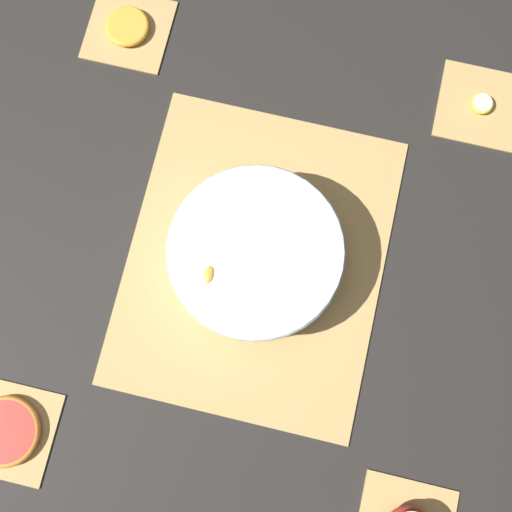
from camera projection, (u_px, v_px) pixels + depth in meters
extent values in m
plane|color=black|center=(256.00, 260.00, 0.89)|extent=(6.00, 6.00, 0.00)
cube|color=tan|center=(256.00, 260.00, 0.89)|extent=(0.46, 0.37, 0.01)
cube|color=brown|center=(283.00, 148.00, 0.92)|extent=(0.01, 0.37, 0.00)
cube|color=brown|center=(275.00, 179.00, 0.91)|extent=(0.01, 0.37, 0.00)
cube|color=brown|center=(268.00, 211.00, 0.90)|extent=(0.01, 0.37, 0.00)
cube|color=brown|center=(260.00, 243.00, 0.89)|extent=(0.01, 0.37, 0.00)
cube|color=brown|center=(252.00, 276.00, 0.88)|extent=(0.01, 0.37, 0.00)
cube|color=brown|center=(244.00, 310.00, 0.87)|extent=(0.01, 0.37, 0.00)
cube|color=brown|center=(236.00, 345.00, 0.86)|extent=(0.01, 0.37, 0.00)
cube|color=brown|center=(227.00, 380.00, 0.85)|extent=(0.01, 0.37, 0.00)
cube|color=tan|center=(128.00, 29.00, 0.96)|extent=(0.13, 0.13, 0.01)
cube|color=brown|center=(135.00, 7.00, 0.96)|extent=(0.00, 0.13, 0.00)
cube|color=brown|center=(130.00, 21.00, 0.96)|extent=(0.00, 0.13, 0.00)
cube|color=brown|center=(126.00, 36.00, 0.95)|extent=(0.00, 0.13, 0.00)
cube|color=brown|center=(122.00, 51.00, 0.95)|extent=(0.00, 0.13, 0.00)
cube|color=tan|center=(8.00, 431.00, 0.84)|extent=(0.13, 0.13, 0.01)
cube|color=brown|center=(15.00, 408.00, 0.85)|extent=(0.00, 0.13, 0.00)
cube|color=brown|center=(8.00, 431.00, 0.84)|extent=(0.00, 0.13, 0.00)
cube|color=brown|center=(1.00, 454.00, 0.83)|extent=(0.00, 0.13, 0.00)
cube|color=tan|center=(480.00, 106.00, 0.93)|extent=(0.13, 0.13, 0.01)
cube|color=brown|center=(485.00, 82.00, 0.94)|extent=(0.00, 0.13, 0.00)
cube|color=brown|center=(482.00, 97.00, 0.93)|extent=(0.00, 0.13, 0.00)
cube|color=brown|center=(479.00, 113.00, 0.93)|extent=(0.00, 0.13, 0.00)
cube|color=brown|center=(477.00, 128.00, 0.92)|extent=(0.00, 0.13, 0.00)
cylinder|color=silver|center=(256.00, 255.00, 0.85)|extent=(0.24, 0.24, 0.07)
torus|color=silver|center=(256.00, 251.00, 0.82)|extent=(0.25, 0.25, 0.01)
cylinder|color=beige|center=(278.00, 226.00, 0.87)|extent=(0.03, 0.03, 0.01)
cylinder|color=beige|center=(251.00, 216.00, 0.86)|extent=(0.03, 0.03, 0.01)
cylinder|color=beige|center=(240.00, 211.00, 0.84)|extent=(0.03, 0.03, 0.01)
cylinder|color=beige|center=(217.00, 254.00, 0.83)|extent=(0.03, 0.03, 0.01)
cylinder|color=beige|center=(238.00, 267.00, 0.84)|extent=(0.03, 0.03, 0.01)
cylinder|color=beige|center=(257.00, 192.00, 0.88)|extent=(0.03, 0.03, 0.01)
cylinder|color=beige|center=(292.00, 209.00, 0.88)|extent=(0.03, 0.03, 0.01)
cylinder|color=beige|center=(319.00, 269.00, 0.86)|extent=(0.03, 0.03, 0.01)
cylinder|color=beige|center=(290.00, 253.00, 0.87)|extent=(0.03, 0.03, 0.01)
cylinder|color=beige|center=(237.00, 231.00, 0.84)|extent=(0.03, 0.03, 0.01)
cylinder|color=beige|center=(318.00, 228.00, 0.83)|extent=(0.03, 0.03, 0.01)
cylinder|color=beige|center=(272.00, 200.00, 0.83)|extent=(0.03, 0.03, 0.01)
cube|color=beige|center=(300.00, 272.00, 0.83)|extent=(0.02, 0.02, 0.02)
cube|color=beige|center=(190.00, 259.00, 0.85)|extent=(0.02, 0.02, 0.02)
cube|color=beige|center=(269.00, 270.00, 0.86)|extent=(0.03, 0.03, 0.03)
cube|color=beige|center=(225.00, 206.00, 0.88)|extent=(0.03, 0.03, 0.03)
cube|color=beige|center=(244.00, 291.00, 0.83)|extent=(0.03, 0.03, 0.03)
cube|color=beige|center=(253.00, 253.00, 0.87)|extent=(0.02, 0.02, 0.02)
cube|color=beige|center=(256.00, 272.00, 0.83)|extent=(0.02, 0.02, 0.02)
ellipsoid|color=#F9A338|center=(206.00, 296.00, 0.82)|extent=(0.03, 0.02, 0.02)
ellipsoid|color=red|center=(205.00, 274.00, 0.84)|extent=(0.03, 0.01, 0.01)
ellipsoid|color=#F9A338|center=(209.00, 275.00, 0.81)|extent=(0.03, 0.02, 0.01)
ellipsoid|color=red|center=(229.00, 287.00, 0.86)|extent=(0.03, 0.02, 0.01)
ellipsoid|color=#F9A338|center=(309.00, 292.00, 0.86)|extent=(0.03, 0.02, 0.01)
ellipsoid|color=#F9A338|center=(204.00, 240.00, 0.85)|extent=(0.03, 0.01, 0.01)
ellipsoid|color=red|center=(268.00, 236.00, 0.83)|extent=(0.03, 0.02, 0.01)
cylinder|color=#F9A338|center=(127.00, 26.00, 0.95)|extent=(0.06, 0.06, 0.01)
torus|color=#F4A82D|center=(127.00, 26.00, 0.95)|extent=(0.07, 0.07, 0.01)
cylinder|color=beige|center=(482.00, 103.00, 0.92)|extent=(0.03, 0.03, 0.01)
torus|color=yellow|center=(482.00, 103.00, 0.92)|extent=(0.04, 0.04, 0.01)
cylinder|color=red|center=(5.00, 431.00, 0.83)|extent=(0.09, 0.09, 0.01)
torus|color=orange|center=(5.00, 431.00, 0.83)|extent=(0.10, 0.10, 0.01)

